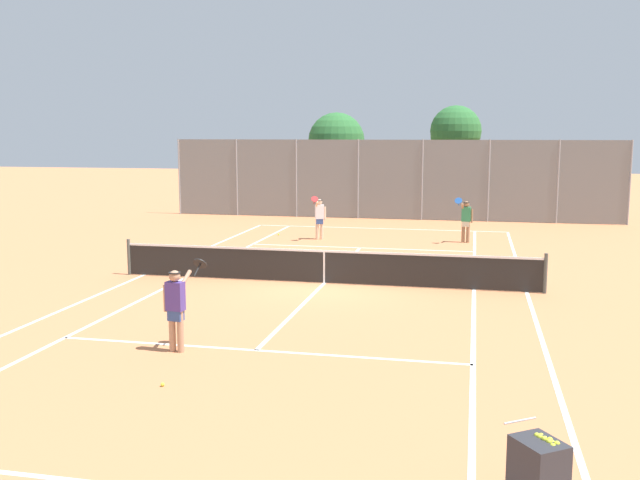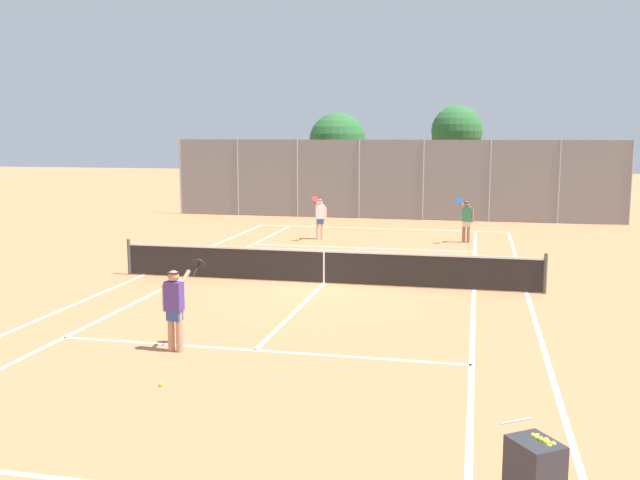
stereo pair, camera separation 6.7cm
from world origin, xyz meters
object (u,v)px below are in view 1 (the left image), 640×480
(player_near_side, at_px, (176,305))
(loose_tennis_ball_4, at_px, (469,259))
(ball_cart, at_px, (538,468))
(loose_tennis_ball_1, at_px, (279,234))
(tennis_net, at_px, (324,266))
(player_far_left, at_px, (319,216))
(loose_tennis_ball_3, at_px, (449,278))
(tree_behind_right, at_px, (454,133))
(loose_tennis_ball_2, at_px, (163,384))
(loose_tennis_ball_0, at_px, (204,259))
(player_far_right, at_px, (466,219))
(tree_behind_left, at_px, (335,142))

(player_near_side, distance_m, loose_tennis_ball_4, 12.72)
(ball_cart, xyz_separation_m, loose_tennis_ball_1, (-8.65, 20.41, -0.50))
(tennis_net, bearing_deg, player_far_left, 103.18)
(tennis_net, height_order, loose_tennis_ball_3, tennis_net)
(ball_cart, xyz_separation_m, tree_behind_right, (-1.93, 30.93, 3.68))
(ball_cart, bearing_deg, loose_tennis_ball_2, 153.81)
(loose_tennis_ball_4, distance_m, tree_behind_right, 15.38)
(ball_cart, height_order, loose_tennis_ball_1, ball_cart)
(ball_cart, relative_size, loose_tennis_ball_0, 14.58)
(player_far_left, relative_size, loose_tennis_ball_3, 26.88)
(player_far_right, bearing_deg, loose_tennis_ball_1, 177.22)
(loose_tennis_ball_1, relative_size, tree_behind_left, 0.01)
(tennis_net, height_order, player_near_side, player_near_side)
(loose_tennis_ball_2, height_order, loose_tennis_ball_4, same)
(ball_cart, distance_m, loose_tennis_ball_0, 17.13)
(player_far_left, height_order, loose_tennis_ball_0, player_far_left)
(tennis_net, relative_size, player_far_left, 6.76)
(player_near_side, distance_m, loose_tennis_ball_3, 9.50)
(loose_tennis_ball_3, relative_size, tree_behind_right, 0.01)
(loose_tennis_ball_3, xyz_separation_m, tree_behind_right, (-0.50, 18.13, 4.18))
(loose_tennis_ball_3, height_order, loose_tennis_ball_4, same)
(player_far_right, distance_m, loose_tennis_ball_1, 7.65)
(loose_tennis_ball_0, relative_size, loose_tennis_ball_3, 1.00)
(player_far_left, bearing_deg, loose_tennis_ball_4, -30.71)
(loose_tennis_ball_0, height_order, loose_tennis_ball_1, same)
(loose_tennis_ball_2, bearing_deg, loose_tennis_ball_4, 69.83)
(loose_tennis_ball_4, bearing_deg, loose_tennis_ball_3, -99.18)
(ball_cart, relative_size, player_far_right, 0.54)
(tennis_net, relative_size, player_near_side, 6.76)
(player_near_side, height_order, loose_tennis_ball_2, player_near_side)
(tennis_net, height_order, player_far_left, player_far_left)
(ball_cart, bearing_deg, loose_tennis_ball_1, 112.98)
(tennis_net, height_order, loose_tennis_ball_2, tennis_net)
(loose_tennis_ball_4, relative_size, tree_behind_left, 0.01)
(tree_behind_left, bearing_deg, player_near_side, -85.76)
(loose_tennis_ball_3, relative_size, loose_tennis_ball_4, 1.00)
(player_far_left, bearing_deg, loose_tennis_ball_1, 158.40)
(loose_tennis_ball_2, xyz_separation_m, loose_tennis_ball_3, (4.35, 9.95, 0.00))
(tennis_net, distance_m, loose_tennis_ball_3, 3.69)
(loose_tennis_ball_1, xyz_separation_m, loose_tennis_ball_2, (2.88, -17.56, 0.00))
(loose_tennis_ball_4, bearing_deg, loose_tennis_ball_2, -110.17)
(loose_tennis_ball_2, bearing_deg, player_far_left, 93.32)
(tennis_net, distance_m, tree_behind_right, 20.01)
(loose_tennis_ball_2, distance_m, loose_tennis_ball_4, 14.19)
(player_far_left, bearing_deg, player_near_side, -88.33)
(loose_tennis_ball_0, bearing_deg, tree_behind_left, 85.36)
(loose_tennis_ball_4, xyz_separation_m, tree_behind_left, (-7.34, 14.12, 3.67))
(player_near_side, xyz_separation_m, tree_behind_right, (4.39, 26.23, 3.29))
(ball_cart, xyz_separation_m, player_far_right, (-1.07, 20.04, 0.39))
(loose_tennis_ball_1, height_order, tree_behind_left, tree_behind_left)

